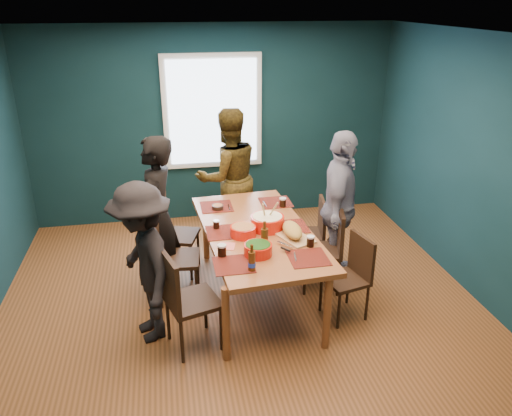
{
  "coord_description": "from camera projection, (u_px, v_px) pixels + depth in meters",
  "views": [
    {
      "loc": [
        -0.66,
        -4.3,
        3.0
      ],
      "look_at": [
        0.19,
        0.27,
        1.03
      ],
      "focal_mm": 35.0,
      "sensor_mm": 36.0,
      "label": 1
    }
  ],
  "objects": [
    {
      "name": "room",
      "position": [
        237.0,
        177.0,
        4.88
      ],
      "size": [
        5.01,
        5.01,
        2.71
      ],
      "color": "brown",
      "rests_on": "ground"
    },
    {
      "name": "dining_table",
      "position": [
        257.0,
        236.0,
        5.15
      ],
      "size": [
        1.21,
        2.16,
        0.79
      ],
      "rotation": [
        0.0,
        0.0,
        0.08
      ],
      "color": "brown",
      "rests_on": "floor"
    },
    {
      "name": "chair_left_far",
      "position": [
        170.0,
        228.0,
        5.72
      ],
      "size": [
        0.54,
        0.54,
        0.95
      ],
      "rotation": [
        0.0,
        0.0,
        -0.31
      ],
      "color": "black",
      "rests_on": "floor"
    },
    {
      "name": "chair_left_mid",
      "position": [
        169.0,
        251.0,
        5.17
      ],
      "size": [
        0.48,
        0.48,
        0.97
      ],
      "rotation": [
        0.0,
        0.0,
        -0.11
      ],
      "color": "black",
      "rests_on": "floor"
    },
    {
      "name": "chair_left_near",
      "position": [
        183.0,
        295.0,
        4.41
      ],
      "size": [
        0.55,
        0.55,
        0.97
      ],
      "rotation": [
        0.0,
        0.0,
        0.3
      ],
      "color": "black",
      "rests_on": "floor"
    },
    {
      "name": "chair_right_far",
      "position": [
        314.0,
        228.0,
        5.85
      ],
      "size": [
        0.44,
        0.44,
        0.85
      ],
      "rotation": [
        0.0,
        0.0,
        -0.15
      ],
      "color": "black",
      "rests_on": "floor"
    },
    {
      "name": "chair_right_mid",
      "position": [
        330.0,
        244.0,
        5.39
      ],
      "size": [
        0.5,
        0.5,
        0.92
      ],
      "rotation": [
        0.0,
        0.0,
        -0.24
      ],
      "color": "black",
      "rests_on": "floor"
    },
    {
      "name": "chair_right_near",
      "position": [
        353.0,
        271.0,
        4.93
      ],
      "size": [
        0.47,
        0.47,
        0.86
      ],
      "rotation": [
        0.0,
        0.0,
        0.24
      ],
      "color": "black",
      "rests_on": "floor"
    },
    {
      "name": "person_far_left",
      "position": [
        157.0,
        217.0,
        5.23
      ],
      "size": [
        0.59,
        0.73,
        1.74
      ],
      "primitive_type": "imported",
      "rotation": [
        0.0,
        0.0,
        4.4
      ],
      "color": "black",
      "rests_on": "floor"
    },
    {
      "name": "person_back",
      "position": [
        228.0,
        177.0,
        6.33
      ],
      "size": [
        1.0,
        0.86,
        1.77
      ],
      "primitive_type": "imported",
      "rotation": [
        0.0,
        0.0,
        3.39
      ],
      "color": "black",
      "rests_on": "floor"
    },
    {
      "name": "person_right",
      "position": [
        339.0,
        208.0,
        5.47
      ],
      "size": [
        0.79,
        1.1,
        1.73
      ],
      "primitive_type": "imported",
      "rotation": [
        0.0,
        0.0,
        1.16
      ],
      "color": "silver",
      "rests_on": "floor"
    },
    {
      "name": "person_near_left",
      "position": [
        144.0,
        264.0,
        4.51
      ],
      "size": [
        0.82,
        1.11,
        1.54
      ],
      "primitive_type": "imported",
      "rotation": [
        0.0,
        0.0,
        4.98
      ],
      "color": "black",
      "rests_on": "floor"
    },
    {
      "name": "bowl_salad",
      "position": [
        243.0,
        231.0,
        4.96
      ],
      "size": [
        0.26,
        0.26,
        0.11
      ],
      "color": "red",
      "rests_on": "dining_table"
    },
    {
      "name": "bowl_dumpling",
      "position": [
        267.0,
        222.0,
        5.11
      ],
      "size": [
        0.34,
        0.34,
        0.32
      ],
      "color": "red",
      "rests_on": "dining_table"
    },
    {
      "name": "bowl_herbs",
      "position": [
        258.0,
        249.0,
        4.59
      ],
      "size": [
        0.26,
        0.26,
        0.11
      ],
      "color": "red",
      "rests_on": "dining_table"
    },
    {
      "name": "cutting_board",
      "position": [
        292.0,
        231.0,
        4.94
      ],
      "size": [
        0.41,
        0.62,
        0.13
      ],
      "rotation": [
        0.0,
        0.0,
        0.39
      ],
      "color": "tan",
      "rests_on": "dining_table"
    },
    {
      "name": "small_bowl",
      "position": [
        218.0,
        207.0,
        5.6
      ],
      "size": [
        0.13,
        0.13,
        0.05
      ],
      "color": "black",
      "rests_on": "dining_table"
    },
    {
      "name": "beer_bottle_a",
      "position": [
        252.0,
        261.0,
        4.32
      ],
      "size": [
        0.07,
        0.07,
        0.25
      ],
      "color": "#44230C",
      "rests_on": "dining_table"
    },
    {
      "name": "beer_bottle_b",
      "position": [
        265.0,
        237.0,
        4.72
      ],
      "size": [
        0.07,
        0.07,
        0.27
      ],
      "color": "#44230C",
      "rests_on": "dining_table"
    },
    {
      "name": "cola_glass_a",
      "position": [
        222.0,
        250.0,
        4.57
      ],
      "size": [
        0.08,
        0.08,
        0.12
      ],
      "color": "black",
      "rests_on": "dining_table"
    },
    {
      "name": "cola_glass_b",
      "position": [
        310.0,
        241.0,
        4.76
      ],
      "size": [
        0.08,
        0.08,
        0.11
      ],
      "color": "black",
      "rests_on": "dining_table"
    },
    {
      "name": "cola_glass_c",
      "position": [
        283.0,
        202.0,
        5.65
      ],
      "size": [
        0.08,
        0.08,
        0.11
      ],
      "color": "black",
      "rests_on": "dining_table"
    },
    {
      "name": "cola_glass_d",
      "position": [
        216.0,
        224.0,
        5.12
      ],
      "size": [
        0.07,
        0.07,
        0.09
      ],
      "color": "black",
      "rests_on": "dining_table"
    },
    {
      "name": "napkin_a",
      "position": [
        294.0,
        225.0,
        5.22
      ],
      "size": [
        0.18,
        0.18,
        0.0
      ],
      "primitive_type": "cube",
      "rotation": [
        0.0,
        0.0,
        0.57
      ],
      "color": "#E0645E",
      "rests_on": "dining_table"
    },
    {
      "name": "napkin_b",
      "position": [
        227.0,
        246.0,
        4.78
      ],
      "size": [
        0.19,
        0.19,
        0.0
      ],
      "primitive_type": "cube",
      "rotation": [
        0.0,
        0.0,
        -0.27
      ],
      "color": "#E0645E",
      "rests_on": "dining_table"
    },
    {
      "name": "napkin_c",
      "position": [
        309.0,
        262.0,
        4.49
      ],
      "size": [
        0.18,
        0.18,
        0.0
      ],
      "primitive_type": "cube",
      "rotation": [
        0.0,
        0.0,
        0.53
      ],
      "color": "#E0645E",
      "rests_on": "dining_table"
    }
  ]
}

